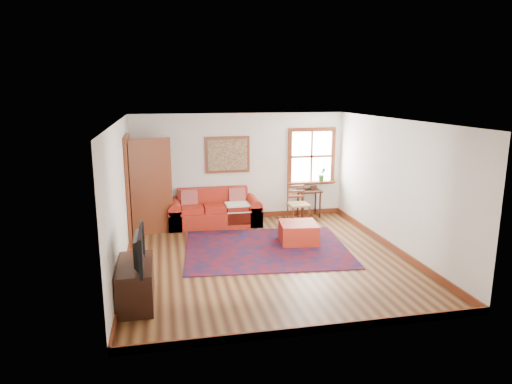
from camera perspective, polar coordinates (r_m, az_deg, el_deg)
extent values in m
plane|color=#3F2110|center=(8.46, 1.25, -8.24)|extent=(5.50, 5.50, 0.00)
cube|color=silver|center=(10.75, -2.02, 3.17)|extent=(5.00, 0.04, 2.50)
cube|color=silver|center=(5.55, 7.73, -5.99)|extent=(5.00, 0.04, 2.50)
cube|color=silver|center=(7.93, -16.59, -0.75)|extent=(0.04, 5.50, 2.50)
cube|color=silver|center=(8.99, 17.01, 0.75)|extent=(0.04, 5.50, 2.50)
cube|color=white|center=(7.92, 1.33, 8.91)|extent=(5.00, 5.50, 0.04)
cube|color=maroon|center=(10.99, -1.96, -2.98)|extent=(5.00, 0.03, 0.12)
cube|color=maroon|center=(8.28, -15.97, -8.79)|extent=(0.03, 5.50, 0.12)
cube|color=maroon|center=(9.29, 16.46, -6.45)|extent=(0.03, 5.50, 0.12)
cube|color=white|center=(11.13, 6.93, 4.45)|extent=(1.00, 0.02, 1.20)
cube|color=maroon|center=(11.05, 7.04, 7.75)|extent=(1.18, 0.06, 0.09)
cube|color=maroon|center=(11.23, 6.86, 1.18)|extent=(1.18, 0.06, 0.09)
cube|color=maroon|center=(10.96, 4.24, 4.38)|extent=(0.09, 0.06, 1.20)
cube|color=maroon|center=(11.30, 9.58, 4.49)|extent=(0.09, 0.06, 1.20)
cube|color=maroon|center=(11.12, 6.95, 4.44)|extent=(1.00, 0.04, 0.05)
cube|color=maroon|center=(11.16, 6.98, 1.23)|extent=(1.15, 0.20, 0.04)
imported|color=#276F2A|center=(11.19, 8.25, 2.19)|extent=(0.18, 0.15, 0.33)
cube|color=black|center=(9.54, -15.70, 0.11)|extent=(0.02, 0.90, 2.05)
cube|color=maroon|center=(9.05, -15.71, -0.54)|extent=(0.06, 0.09, 2.05)
cube|color=maroon|center=(10.02, -15.36, 0.72)|extent=(0.06, 0.09, 2.05)
cube|color=maroon|center=(9.37, -15.91, 6.52)|extent=(0.06, 1.08, 0.09)
cube|color=maroon|center=(9.81, -12.96, 0.59)|extent=(0.86, 0.35, 2.05)
cube|color=silver|center=(9.79, -12.99, 1.18)|extent=(0.56, 0.22, 1.33)
cube|color=maroon|center=(10.63, -3.61, 4.68)|extent=(1.05, 0.04, 0.85)
cube|color=tan|center=(10.61, -3.58, 4.66)|extent=(0.92, 0.03, 0.72)
cube|color=#570C14|center=(8.92, 1.30, -7.06)|extent=(3.32, 2.76, 0.02)
cube|color=#AA2616|center=(10.45, -5.19, -3.17)|extent=(2.08, 0.86, 0.36)
cube|color=#AA2616|center=(10.64, -5.43, -0.62)|extent=(1.61, 0.23, 0.45)
cube|color=#AA2616|center=(10.38, -10.12, -3.17)|extent=(0.29, 0.86, 0.45)
cube|color=#AA2616|center=(10.57, -0.38, -2.68)|extent=(0.29, 0.86, 0.45)
cube|color=orange|center=(10.45, -8.35, -0.79)|extent=(0.38, 0.18, 0.39)
cube|color=orange|center=(10.57, -2.38, -0.52)|extent=(0.38, 0.18, 0.39)
cube|color=silver|center=(10.27, -2.36, -1.55)|extent=(0.52, 0.47, 0.04)
cube|color=#AA2616|center=(9.25, 5.32, -5.10)|extent=(0.81, 0.81, 0.41)
cube|color=black|center=(11.05, 6.67, 0.14)|extent=(0.55, 0.41, 0.04)
cylinder|color=black|center=(10.91, 5.78, -1.79)|extent=(0.04, 0.04, 0.62)
cylinder|color=black|center=(11.05, 8.01, -1.67)|extent=(0.04, 0.04, 0.62)
cylinder|color=black|center=(11.21, 5.27, -1.38)|extent=(0.04, 0.04, 0.62)
cylinder|color=black|center=(11.35, 7.45, -1.26)|extent=(0.04, 0.04, 0.62)
cube|color=tan|center=(10.39, 5.32, -1.56)|extent=(0.47, 0.45, 0.04)
cylinder|color=maroon|center=(10.23, 4.63, -3.22)|extent=(0.04, 0.04, 0.46)
cylinder|color=maroon|center=(10.36, 6.65, -3.06)|extent=(0.04, 0.04, 0.46)
cylinder|color=maroon|center=(10.49, 3.99, -1.39)|extent=(0.04, 0.04, 0.96)
cylinder|color=maroon|center=(10.62, 5.96, -1.26)|extent=(0.04, 0.04, 0.96)
cube|color=maroon|center=(10.50, 5.01, 0.07)|extent=(0.39, 0.05, 0.29)
cube|color=black|center=(6.89, -14.80, -10.97)|extent=(0.49, 1.10, 0.60)
imported|color=black|center=(6.54, -14.97, -6.90)|extent=(0.12, 0.95, 0.54)
cylinder|color=silver|center=(7.11, -14.42, -6.83)|extent=(0.12, 0.12, 0.18)
cylinder|color=#FFA53F|center=(7.12, -14.41, -7.06)|extent=(0.07, 0.07, 0.12)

